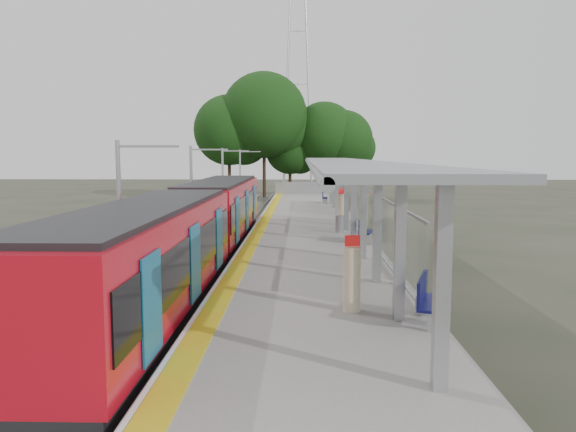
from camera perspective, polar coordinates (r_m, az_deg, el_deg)
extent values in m
plane|color=#474438|center=(12.19, 2.94, -17.65)|extent=(200.00, 200.00, 0.00)
cube|color=#59544C|center=(31.79, -6.15, -2.48)|extent=(3.00, 70.00, 0.24)
cube|color=gray|center=(31.46, 2.00, -1.84)|extent=(6.00, 50.00, 1.00)
cube|color=gold|center=(31.46, -2.64, -0.90)|extent=(0.60, 50.00, 0.02)
cube|color=#9EA0A5|center=(56.19, 1.76, 2.87)|extent=(6.00, 0.10, 1.20)
cube|color=black|center=(15.76, -14.22, -9.72)|extent=(2.50, 13.50, 0.70)
cube|color=red|center=(15.40, -14.38, -3.99)|extent=(2.65, 13.50, 2.50)
cube|color=black|center=(15.39, -14.39, -3.80)|extent=(2.72, 12.96, 1.20)
cube|color=black|center=(15.23, -14.52, 0.83)|extent=(2.40, 12.82, 0.15)
cube|color=#0C5578|center=(15.12, -9.39, -4.64)|extent=(0.04, 1.30, 2.00)
cylinder|color=black|center=(11.65, -20.73, -17.37)|extent=(2.20, 0.70, 0.70)
cube|color=black|center=(29.30, -6.79, -2.19)|extent=(2.50, 13.50, 0.70)
cube|color=red|center=(29.10, -6.83, 0.93)|extent=(2.65, 13.50, 2.50)
cube|color=black|center=(29.10, -6.84, 1.03)|extent=(2.72, 12.96, 1.20)
cube|color=black|center=(29.01, -6.87, 3.49)|extent=(2.40, 12.83, 0.15)
cube|color=#0C5578|center=(28.95, -4.17, 0.63)|extent=(0.04, 1.30, 2.00)
cylinder|color=black|center=(24.74, -8.35, -4.48)|extent=(2.20, 0.70, 0.70)
cube|color=black|center=(22.22, -9.43, -1.41)|extent=(2.30, 0.80, 2.40)
cube|color=#9EA0A5|center=(9.68, 15.36, -7.04)|extent=(0.25, 0.25, 3.50)
cube|color=#9EA0A5|center=(13.52, 11.30, -3.18)|extent=(0.25, 0.25, 3.50)
cube|color=#9EA0A5|center=(17.43, 9.06, -1.02)|extent=(0.25, 0.25, 3.50)
cube|color=#9EA0A5|center=(21.38, 7.65, 0.34)|extent=(0.25, 0.25, 3.50)
cube|color=#9EA0A5|center=(25.34, 6.68, 1.28)|extent=(0.25, 0.25, 3.50)
cube|color=#9EA0A5|center=(29.31, 5.97, 1.96)|extent=(0.25, 0.25, 3.50)
cube|color=#9EA0A5|center=(33.29, 5.43, 2.48)|extent=(0.25, 0.25, 3.50)
cube|color=#9EA0A5|center=(37.27, 5.00, 2.89)|extent=(0.25, 0.25, 3.50)
cube|color=#9EA0A5|center=(41.26, 4.66, 3.22)|extent=(0.25, 0.25, 3.50)
cube|color=#9EA0A5|center=(45.25, 4.38, 3.49)|extent=(0.25, 0.25, 3.50)
cube|color=gray|center=(27.21, 5.50, 5.49)|extent=(3.20, 38.00, 0.16)
cylinder|color=#9EA0A5|center=(27.14, 2.22, 5.34)|extent=(0.24, 38.00, 0.24)
cube|color=silver|center=(15.68, 12.54, -3.95)|extent=(0.05, 3.70, 2.20)
cube|color=silver|center=(19.57, 10.30, -1.88)|extent=(0.05, 3.70, 2.20)
cube|color=silver|center=(27.44, 7.74, 0.49)|extent=(0.05, 3.70, 2.20)
cube|color=silver|center=(31.40, 6.95, 1.23)|extent=(0.05, 3.70, 2.20)
cube|color=silver|center=(39.35, 5.84, 2.25)|extent=(0.05, 3.70, 2.20)
cube|color=silver|center=(43.33, 5.43, 2.63)|extent=(0.05, 3.70, 2.20)
cylinder|color=#382316|center=(62.17, -5.96, 4.02)|extent=(0.36, 0.36, 5.05)
sphere|color=#164313|center=(62.18, -6.02, 8.67)|extent=(7.68, 7.68, 7.68)
cylinder|color=#382316|center=(61.58, -2.43, 4.53)|extent=(0.36, 0.36, 6.12)
sphere|color=#164313|center=(61.70, -2.45, 10.21)|extent=(9.30, 9.30, 9.30)
cylinder|color=#382316|center=(63.56, 0.21, 3.47)|extent=(0.36, 0.36, 3.65)
sphere|color=#164313|center=(63.49, 0.21, 6.77)|extent=(5.55, 5.55, 5.55)
cylinder|color=#382316|center=(63.49, 3.68, 3.97)|extent=(0.36, 0.36, 4.78)
sphere|color=#164313|center=(63.48, 3.71, 8.28)|extent=(7.27, 7.27, 7.27)
cylinder|color=#382316|center=(63.88, 5.60, 3.78)|extent=(0.36, 0.36, 4.38)
sphere|color=#164313|center=(63.84, 5.64, 7.72)|extent=(6.66, 6.66, 6.66)
cylinder|color=#9EA0A5|center=(19.23, -16.70, -0.68)|extent=(0.16, 0.16, 5.40)
cube|color=#9EA0A5|center=(18.81, -14.03, 6.88)|extent=(2.00, 0.08, 0.08)
cylinder|color=#9EA0A5|center=(30.81, -9.77, 2.02)|extent=(0.16, 0.16, 5.40)
cube|color=#9EA0A5|center=(30.55, -8.01, 6.70)|extent=(2.00, 0.08, 0.08)
cylinder|color=#9EA0A5|center=(42.62, -6.65, 3.22)|extent=(0.16, 0.16, 5.40)
cube|color=#9EA0A5|center=(42.43, -5.34, 6.60)|extent=(2.00, 0.08, 0.08)
cylinder|color=#9EA0A5|center=(54.51, -4.88, 3.90)|extent=(0.16, 0.16, 5.40)
cube|color=#9EA0A5|center=(54.37, -3.85, 6.54)|extent=(2.00, 0.08, 0.08)
cube|color=#0E0F49|center=(13.63, 14.33, -8.55)|extent=(0.97, 1.74, 0.07)
cube|color=#0E0F49|center=(13.50, 13.45, -7.21)|extent=(0.56, 1.61, 0.61)
cube|color=#9EA0A5|center=(13.08, 14.96, -10.37)|extent=(0.44, 0.20, 0.49)
cube|color=#9EA0A5|center=(14.32, 13.71, -8.86)|extent=(0.44, 0.20, 0.49)
cube|color=#0E0F49|center=(25.44, 7.90, -1.61)|extent=(0.80, 1.65, 0.06)
cube|color=#0E0F49|center=(25.38, 7.44, -0.90)|extent=(0.39, 1.56, 0.58)
cube|color=#9EA0A5|center=(24.86, 8.05, -2.37)|extent=(0.43, 0.15, 0.46)
cube|color=#9EA0A5|center=(26.10, 7.74, -1.95)|extent=(0.43, 0.15, 0.46)
cube|color=#0E0F49|center=(45.90, 3.77, 1.86)|extent=(0.43, 1.38, 0.05)
cube|color=#0E0F49|center=(45.87, 3.54, 2.20)|extent=(0.08, 1.37, 0.50)
cube|color=#9EA0A5|center=(45.37, 3.79, 1.54)|extent=(0.37, 0.06, 0.40)
cube|color=#9EA0A5|center=(46.46, 3.74, 1.65)|extent=(0.37, 0.06, 0.40)
cylinder|color=beige|center=(14.26, 6.51, -6.41)|extent=(0.44, 0.44, 1.64)
cube|color=red|center=(14.08, 6.56, -2.51)|extent=(0.39, 0.10, 0.27)
cylinder|color=beige|center=(31.60, 5.47, 0.66)|extent=(0.46, 0.46, 1.72)
cube|color=red|center=(31.51, 5.49, 2.52)|extent=(0.40, 0.22, 0.29)
cylinder|color=#9EA0A5|center=(28.46, 5.25, -0.82)|extent=(0.55, 0.55, 0.87)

